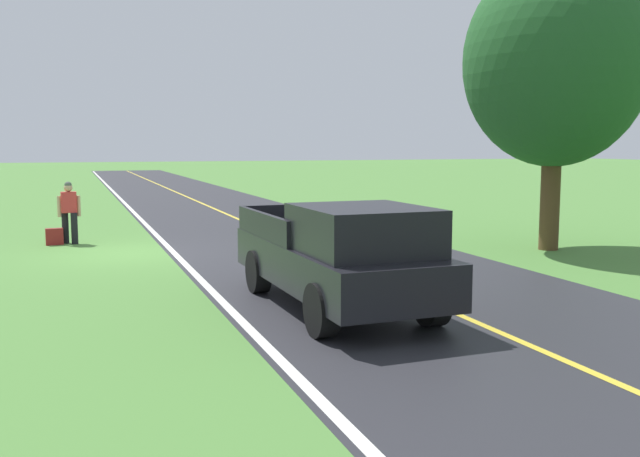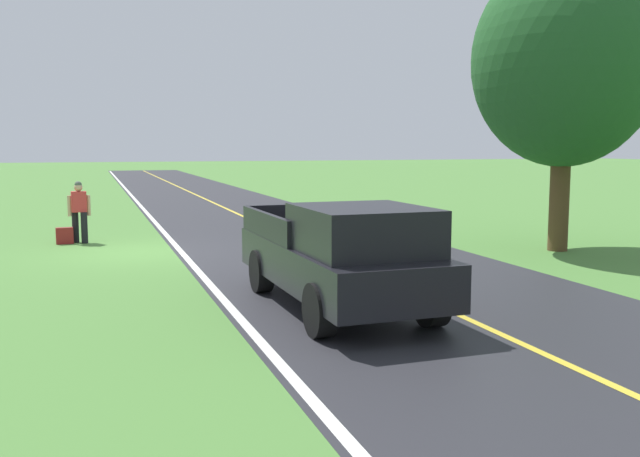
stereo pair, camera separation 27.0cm
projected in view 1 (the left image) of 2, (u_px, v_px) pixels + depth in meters
The scene contains 8 objects.
ground_plane at pixel (132, 253), 17.81m from camera, with size 200.00×200.00×0.00m, color #4C7F38.
road_surface at pixel (297, 245), 19.31m from camera, with size 7.24×120.00×0.00m, color #28282D.
lane_edge_line at pixel (172, 251), 18.15m from camera, with size 0.16×117.60×0.00m, color silver.
lane_centre_line at pixel (297, 245), 19.31m from camera, with size 0.14×117.60×0.00m, color gold.
hitchhiker_walking at pixel (69, 209), 19.43m from camera, with size 0.62×0.51×1.75m.
suitcase_carried at pixel (54, 237), 19.27m from camera, with size 0.20×0.46×0.46m, color maroon.
pickup_truck_passing at pixel (341, 253), 11.55m from camera, with size 2.18×5.44×1.82m.
tree_far_side_near at pixel (556, 62), 17.84m from camera, with size 4.71×4.71×7.61m.
Camera 1 is at (1.45, 18.19, 2.76)m, focal length 39.01 mm.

